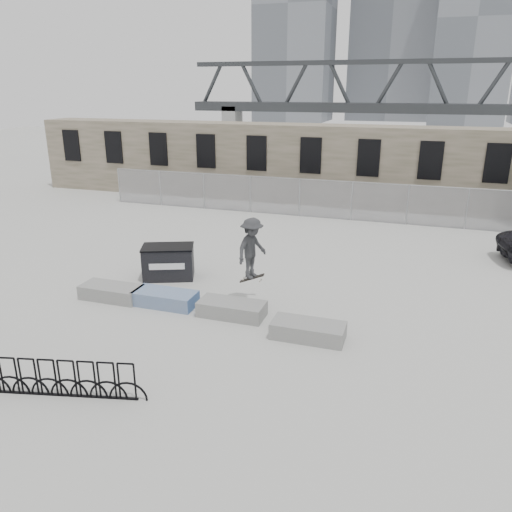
# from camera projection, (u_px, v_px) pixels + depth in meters

# --- Properties ---
(ground) EXTENTS (120.00, 120.00, 0.00)m
(ground) POSITION_uv_depth(u_px,v_px,m) (203.00, 310.00, 15.45)
(ground) COLOR #ADACA8
(ground) RESTS_ON ground
(stone_wall) EXTENTS (36.00, 2.58, 4.50)m
(stone_wall) POSITION_uv_depth(u_px,v_px,m) (315.00, 164.00, 29.32)
(stone_wall) COLOR #68604D
(stone_wall) RESTS_ON ground
(chainlink_fence) EXTENTS (22.06, 0.06, 2.02)m
(chainlink_fence) POSITION_uv_depth(u_px,v_px,m) (299.00, 197.00, 26.35)
(chainlink_fence) COLOR gray
(chainlink_fence) RESTS_ON ground
(planter_far_left) EXTENTS (2.00, 0.90, 0.46)m
(planter_far_left) POSITION_uv_depth(u_px,v_px,m) (112.00, 291.00, 16.21)
(planter_far_left) COLOR gray
(planter_far_left) RESTS_ON ground
(planter_center_left) EXTENTS (2.00, 0.90, 0.46)m
(planter_center_left) POSITION_uv_depth(u_px,v_px,m) (165.00, 298.00, 15.72)
(planter_center_left) COLOR #345A9C
(planter_center_left) RESTS_ON ground
(planter_center_right) EXTENTS (2.00, 0.90, 0.46)m
(planter_center_right) POSITION_uv_depth(u_px,v_px,m) (232.00, 308.00, 14.98)
(planter_center_right) COLOR gray
(planter_center_right) RESTS_ON ground
(planter_offset) EXTENTS (2.00, 0.90, 0.46)m
(planter_offset) POSITION_uv_depth(u_px,v_px,m) (308.00, 330.00, 13.65)
(planter_offset) COLOR gray
(planter_offset) RESTS_ON ground
(dumpster) EXTENTS (2.09, 1.70, 1.19)m
(dumpster) POSITION_uv_depth(u_px,v_px,m) (168.00, 262.00, 17.89)
(dumpster) COLOR black
(dumpster) RESTS_ON ground
(bike_rack) EXTENTS (4.82, 1.17, 0.90)m
(bike_rack) POSITION_uv_depth(u_px,v_px,m) (38.00, 378.00, 11.06)
(bike_rack) COLOR black
(bike_rack) RESTS_ON ground
(skyline_towers) EXTENTS (58.00, 28.00, 48.00)m
(skyline_towers) POSITION_uv_depth(u_px,v_px,m) (399.00, 7.00, 93.39)
(skyline_towers) COLOR slate
(skyline_towers) RESTS_ON ground
(truss_bridge) EXTENTS (70.00, 3.00, 9.80)m
(truss_bridge) POSITION_uv_depth(u_px,v_px,m) (463.00, 108.00, 60.59)
(truss_bridge) COLOR #2D3033
(truss_bridge) RESTS_ON ground
(skateboarder) EXTENTS (1.07, 1.39, 2.08)m
(skateboarder) POSITION_uv_depth(u_px,v_px,m) (252.00, 248.00, 15.18)
(skateboarder) COLOR #2D2E31
(skateboarder) RESTS_ON ground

